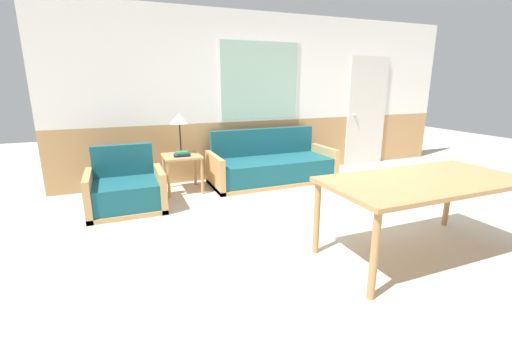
{
  "coord_description": "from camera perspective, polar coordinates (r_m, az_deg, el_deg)",
  "views": [
    {
      "loc": [
        -2.57,
        -2.85,
        1.6
      ],
      "look_at": [
        -1.0,
        0.99,
        0.52
      ],
      "focal_mm": 24.0,
      "sensor_mm": 36.0,
      "label": 1
    }
  ],
  "objects": [
    {
      "name": "wall_back",
      "position": [
        6.05,
        2.84,
        12.31
      ],
      "size": [
        7.2,
        0.09,
        2.7
      ],
      "color": "tan",
      "rests_on": "ground_plane"
    },
    {
      "name": "dining_table",
      "position": [
        3.47,
        26.12,
        -2.36
      ],
      "size": [
        1.85,
        0.91,
        0.75
      ],
      "color": "#B27F4C",
      "rests_on": "ground_plane"
    },
    {
      "name": "ground_plane",
      "position": [
        4.16,
        18.45,
        -8.9
      ],
      "size": [
        16.0,
        16.0,
        0.0
      ],
      "primitive_type": "plane",
      "color": "beige"
    },
    {
      "name": "book_stack",
      "position": [
        5.06,
        -12.24,
        2.71
      ],
      "size": [
        0.23,
        0.15,
        0.07
      ],
      "color": "black",
      "rests_on": "side_table"
    },
    {
      "name": "couch",
      "position": [
        5.61,
        2.6,
        0.56
      ],
      "size": [
        2.01,
        0.85,
        0.84
      ],
      "color": "tan",
      "rests_on": "ground_plane"
    },
    {
      "name": "table_lamp",
      "position": [
        5.17,
        -12.67,
        8.2
      ],
      "size": [
        0.29,
        0.29,
        0.6
      ],
      "color": "black",
      "rests_on": "side_table"
    },
    {
      "name": "entry_door",
      "position": [
        7.1,
        17.93,
        9.3
      ],
      "size": [
        0.88,
        0.09,
        2.07
      ],
      "color": "silver",
      "rests_on": "ground_plane"
    },
    {
      "name": "side_table",
      "position": [
        5.18,
        -12.25,
        1.53
      ],
      "size": [
        0.54,
        0.54,
        0.56
      ],
      "color": "tan",
      "rests_on": "ground_plane"
    },
    {
      "name": "armchair",
      "position": [
        4.7,
        -20.83,
        -3.29
      ],
      "size": [
        0.93,
        0.77,
        0.79
      ],
      "rotation": [
        0.0,
        0.0,
        0.13
      ],
      "color": "tan",
      "rests_on": "ground_plane"
    }
  ]
}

